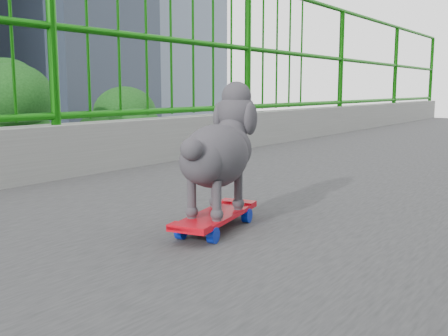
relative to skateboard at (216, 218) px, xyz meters
name	(u,v)px	position (x,y,z in m)	size (l,w,h in m)	color
skateboard	(216,218)	(0.00, 0.00, 0.00)	(0.23, 0.48, 0.06)	red
poodle	(219,149)	(-0.01, 0.03, 0.24)	(0.27, 0.50, 0.42)	#312E34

